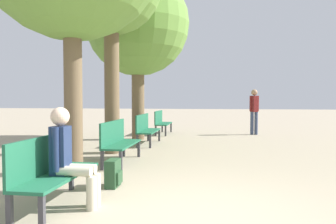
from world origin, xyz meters
name	(u,v)px	position (x,y,z in m)	size (l,w,h in m)	color
ground_plane	(187,219)	(0.00, 0.00, 0.00)	(80.00, 80.00, 0.00)	tan
bench_row_0	(52,167)	(-1.80, 0.21, 0.52)	(0.47, 1.63, 0.92)	#1E6042
bench_row_1	(118,139)	(-1.80, 3.16, 0.52)	(0.47, 1.63, 0.92)	#1E6042
bench_row_2	(146,128)	(-1.80, 6.11, 0.52)	(0.47, 1.63, 0.92)	#1E6042
bench_row_3	(161,121)	(-1.80, 9.06, 0.52)	(0.47, 1.63, 0.92)	#1E6042
tree_row_2	(138,25)	(-2.32, 7.27, 3.93)	(3.53, 3.53, 5.73)	brown
person_seated	(69,155)	(-1.56, 0.21, 0.68)	(0.63, 0.36, 1.30)	beige
backpack	(113,173)	(-1.29, 1.23, 0.22)	(0.21, 0.35, 0.44)	#284C2D
pedestrian_near	(254,109)	(1.83, 9.33, 1.01)	(0.36, 0.31, 1.77)	#384260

